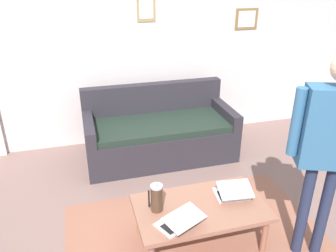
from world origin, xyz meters
TOP-DOWN VIEW (x-y plane):
  - ground_plane at (0.00, 0.00)m, footprint 7.68×7.68m
  - area_rug at (-0.11, 0.17)m, footprint 2.31×1.86m
  - back_wall at (-0.00, -2.20)m, footprint 7.04×0.11m
  - couch at (-0.16, -1.57)m, footprint 1.86×0.86m
  - coffee_table at (-0.11, 0.07)m, footprint 1.11×0.64m
  - laptop_left at (0.14, 0.24)m, footprint 0.41×0.40m
  - laptop_center at (-0.42, 0.02)m, footprint 0.32×0.32m
  - french_press at (0.26, 0.02)m, footprint 0.12×0.10m
  - person_standing at (-0.96, 0.41)m, footprint 0.58×0.34m

SIDE VIEW (x-z plane):
  - ground_plane at x=0.00m, z-range 0.00..0.00m
  - area_rug at x=-0.11m, z-range 0.00..0.01m
  - couch at x=-0.16m, z-range -0.13..0.75m
  - coffee_table at x=-0.11m, z-range 0.16..0.56m
  - laptop_left at x=0.14m, z-range 0.38..0.51m
  - laptop_center at x=-0.42m, z-range 0.37..0.52m
  - french_press at x=0.26m, z-range 0.39..0.66m
  - person_standing at x=-0.96m, z-range 0.24..1.96m
  - back_wall at x=0.00m, z-range 0.00..2.70m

